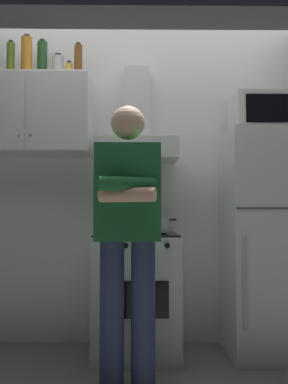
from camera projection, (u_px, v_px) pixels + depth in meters
ground_plane at (144, 368)px, 2.78m from camera, size 7.00×7.00×0.00m
back_wall_tiled at (143, 171)px, 3.44m from camera, size 4.80×0.10×2.70m
upper_cabinet at (31, 115)px, 3.22m from camera, size 0.90×0.37×0.60m
stove_oven at (137, 294)px, 3.05m from camera, size 0.60×0.62×0.87m
range_hood at (137, 136)px, 3.23m from camera, size 0.60×0.44×0.75m
refrigerator at (268, 242)px, 3.08m from camera, size 0.60×0.62×1.60m
microwave at (265, 114)px, 3.14m from camera, size 0.48×0.37×0.28m
person_standing at (128, 232)px, 2.46m from camera, size 0.38×0.33×1.64m
cooking_pot at (155, 225)px, 2.95m from camera, size 0.30×0.20×0.11m
bottle_canister_steel at (58, 67)px, 3.28m from camera, size 0.09×0.09×0.19m
bottle_olive_oil at (11, 59)px, 3.22m from camera, size 0.06×0.06×0.27m
bottle_beer_brown at (78, 61)px, 3.26m from camera, size 0.06×0.06×0.27m
bottle_spice_jar at (69, 70)px, 3.26m from camera, size 0.05×0.05×0.13m
bottle_liquor_amber at (27, 56)px, 3.23m from camera, size 0.08×0.08×0.31m
bottle_wine_green at (42, 60)px, 3.29m from camera, size 0.08×0.08×0.31m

